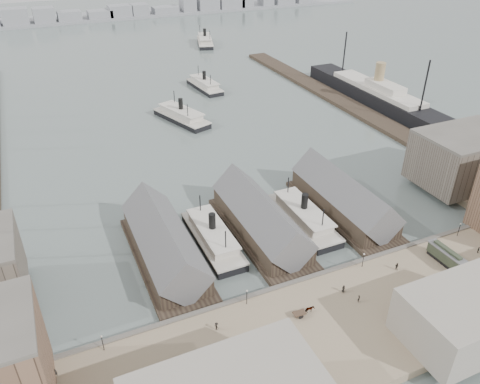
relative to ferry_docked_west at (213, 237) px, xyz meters
name	(u,v)px	position (x,y,z in m)	size (l,w,h in m)	color
ground	(291,272)	(13.00, -18.13, -2.30)	(900.00, 900.00, 0.00)	#566462
quay	(340,328)	(13.00, -38.13, -1.30)	(180.00, 30.00, 2.00)	gray
seawall	(303,282)	(13.00, -23.33, -1.15)	(180.00, 1.20, 2.30)	#59544C
east_wharf	(344,103)	(91.00, 71.87, -1.50)	(10.00, 180.00, 1.60)	#2D231C
ferry_shed_west	(164,245)	(-13.00, -1.25, 2.34)	(14.00, 42.00, 12.60)	#2D231C
ferry_shed_center	(260,220)	(13.00, -1.25, 2.34)	(14.00, 42.00, 12.60)	#2D231C
ferry_shed_east	(343,199)	(39.00, -1.25, 2.34)	(14.00, 42.00, 12.60)	#2D231C
warehouse_east_back	(464,158)	(81.00, -3.13, 7.20)	(28.00, 20.00, 15.00)	#60564C
street_bldg_center	(466,317)	(33.00, -50.13, 4.70)	(24.00, 16.00, 10.00)	gray
lamp_post_far_w	(102,340)	(-32.00, -25.13, 2.42)	(0.44, 0.44, 3.92)	black
lamp_post_near_w	(247,294)	(-2.00, -25.13, 2.42)	(0.44, 0.44, 3.92)	black
lamp_post_near_e	(364,258)	(28.00, -25.13, 2.42)	(0.44, 0.44, 3.92)	black
lamp_post_far_e	(460,227)	(58.00, -25.13, 2.42)	(0.44, 0.44, 3.92)	black
far_shore	(81,16)	(10.93, 316.01, 1.61)	(500.00, 40.00, 15.72)	gray
ferry_docked_west	(213,237)	(0.00, 0.00, 0.00)	(8.23, 27.42, 9.79)	black
ferry_docked_east	(303,216)	(26.00, -1.53, 0.04)	(8.38, 27.93, 9.97)	black
ferry_open_near	(181,116)	(18.52, 82.94, 0.10)	(17.32, 29.87, 10.22)	black
ferry_open_mid	(205,85)	(41.39, 117.37, -0.10)	(10.41, 26.89, 9.37)	black
ferry_open_far	(205,41)	(72.91, 201.35, 0.22)	(17.17, 31.34, 10.72)	black
ocean_steamer	(377,95)	(105.00, 67.57, 1.63)	(12.49, 91.24, 18.25)	black
tram	(446,257)	(46.78, -32.02, 1.54)	(2.83, 10.11, 3.58)	black
horse_cart_left	(187,365)	(-18.88, -35.60, 0.51)	(4.79, 3.16, 1.59)	black
horse_cart_center	(306,311)	(8.11, -32.76, 0.51)	(4.90, 1.68, 1.57)	black
horse_cart_right	(417,313)	(28.52, -42.71, 0.54)	(4.87, 2.75, 1.68)	black
pedestrian_0	(55,373)	(-40.95, -27.50, 0.62)	(0.66, 0.49, 1.82)	black
pedestrian_1	(154,383)	(-25.33, -36.75, 0.55)	(0.82, 0.64, 1.70)	black
pedestrian_2	(217,326)	(-10.49, -29.14, 0.61)	(1.17, 0.67, 1.82)	black
pedestrian_4	(344,289)	(18.92, -30.47, 0.61)	(0.89, 0.58, 1.81)	black
pedestrian_5	(359,299)	(20.20, -34.32, 0.59)	(0.65, 0.47, 1.77)	black
pedestrian_6	(397,266)	(34.71, -29.19, 0.62)	(0.89, 0.69, 1.82)	black
pedestrian_8	(478,250)	(57.15, -32.42, 0.54)	(0.98, 0.41, 1.67)	black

